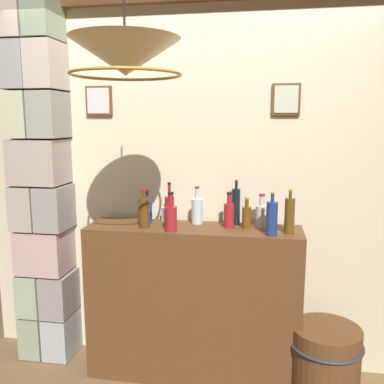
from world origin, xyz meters
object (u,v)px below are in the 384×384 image
(liquor_bottle_rye, at_px, (170,210))
(liquor_bottle_brandy, at_px, (229,214))
(liquor_bottle_vermouth, at_px, (247,216))
(liquor_bottle_gin, at_px, (148,211))
(liquor_bottle_bourbon, at_px, (171,217))
(pendant_lamp, at_px, (125,59))
(wooden_barrel, at_px, (325,363))
(liquor_bottle_scotch, at_px, (261,215))
(glass_tumbler_rocks, at_px, (165,214))
(liquor_bottle_tequila, at_px, (236,206))
(liquor_bottle_whiskey, at_px, (197,210))
(liquor_bottle_rum, at_px, (144,212))
(liquor_bottle_sherry, at_px, (272,218))
(liquor_bottle_amaro, at_px, (290,215))

(liquor_bottle_rye, xyz_separation_m, liquor_bottle_brandy, (0.41, 0.00, -0.02))
(liquor_bottle_vermouth, height_order, liquor_bottle_gin, liquor_bottle_gin)
(liquor_bottle_bourbon, relative_size, liquor_bottle_vermouth, 1.23)
(liquor_bottle_brandy, xyz_separation_m, pendant_lamp, (-0.46, -0.70, 0.92))
(wooden_barrel, bearing_deg, liquor_bottle_scotch, 156.49)
(liquor_bottle_rye, xyz_separation_m, glass_tumbler_rocks, (-0.05, 0.10, -0.06))
(liquor_bottle_vermouth, relative_size, liquor_bottle_tequila, 0.67)
(liquor_bottle_gin, distance_m, pendant_lamp, 1.19)
(liquor_bottle_whiskey, height_order, glass_tumbler_rocks, liquor_bottle_whiskey)
(liquor_bottle_rum, bearing_deg, liquor_bottle_gin, 96.35)
(liquor_bottle_sherry, relative_size, liquor_bottle_amaro, 0.97)
(glass_tumbler_rocks, bearing_deg, liquor_bottle_bourbon, -69.16)
(liquor_bottle_sherry, xyz_separation_m, liquor_bottle_gin, (-0.86, 0.19, -0.03))
(liquor_bottle_vermouth, distance_m, liquor_bottle_tequila, 0.12)
(liquor_bottle_rye, distance_m, pendant_lamp, 1.14)
(liquor_bottle_rye, distance_m, liquor_bottle_amaro, 0.80)
(liquor_bottle_gin, xyz_separation_m, pendant_lamp, (0.11, -0.74, 0.93))
(glass_tumbler_rocks, bearing_deg, liquor_bottle_sherry, -18.87)
(liquor_bottle_gin, height_order, liquor_bottle_amaro, liquor_bottle_amaro)
(liquor_bottle_sherry, distance_m, liquor_bottle_tequila, 0.34)
(liquor_bottle_sherry, height_order, liquor_bottle_rye, liquor_bottle_rye)
(liquor_bottle_tequila, distance_m, liquor_bottle_gin, 0.62)
(liquor_bottle_rum, xyz_separation_m, glass_tumbler_rocks, (0.10, 0.20, -0.06))
(liquor_bottle_tequila, xyz_separation_m, liquor_bottle_gin, (-0.62, -0.05, -0.05))
(liquor_bottle_sherry, distance_m, liquor_bottle_amaro, 0.13)
(wooden_barrel, bearing_deg, liquor_bottle_tequila, 158.16)
(liquor_bottle_bourbon, height_order, pendant_lamp, pendant_lamp)
(liquor_bottle_rum, height_order, liquor_bottle_gin, liquor_bottle_rum)
(liquor_bottle_vermouth, relative_size, liquor_bottle_gin, 0.91)
(liquor_bottle_rye, height_order, wooden_barrel, liquor_bottle_rye)
(liquor_bottle_scotch, xyz_separation_m, wooden_barrel, (0.43, -0.19, -0.92))
(liquor_bottle_bourbon, bearing_deg, liquor_bottle_vermouth, 18.85)
(liquor_bottle_rye, height_order, liquor_bottle_gin, liquor_bottle_rye)
(liquor_bottle_brandy, xyz_separation_m, wooden_barrel, (0.65, -0.16, -0.93))
(liquor_bottle_tequila, bearing_deg, liquor_bottle_sherry, -44.84)
(liquor_bottle_bourbon, relative_size, liquor_bottle_amaro, 0.90)
(liquor_bottle_scotch, height_order, liquor_bottle_bourbon, liquor_bottle_bourbon)
(liquor_bottle_brandy, distance_m, liquor_bottle_amaro, 0.40)
(liquor_bottle_whiskey, relative_size, pendant_lamp, 0.48)
(liquor_bottle_vermouth, xyz_separation_m, liquor_bottle_tequila, (-0.08, 0.08, 0.05))
(liquor_bottle_rum, height_order, liquor_bottle_tequila, liquor_bottle_tequila)
(liquor_bottle_gin, bearing_deg, liquor_bottle_bourbon, -42.96)
(liquor_bottle_rye, relative_size, pendant_lamp, 0.54)
(pendant_lamp, bearing_deg, liquor_bottle_whiskey, 73.12)
(liquor_bottle_tequila, bearing_deg, liquor_bottle_rye, -168.70)
(liquor_bottle_gin, relative_size, pendant_lamp, 0.42)
(liquor_bottle_brandy, distance_m, liquor_bottle_gin, 0.58)
(liquor_bottle_amaro, xyz_separation_m, wooden_barrel, (0.26, -0.07, -0.95))
(liquor_bottle_rum, distance_m, pendant_lamp, 1.09)
(liquor_bottle_scotch, xyz_separation_m, glass_tumbler_rocks, (-0.68, 0.07, -0.04))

